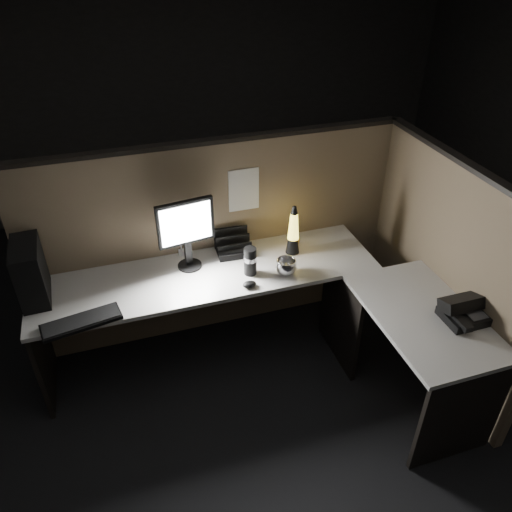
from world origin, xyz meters
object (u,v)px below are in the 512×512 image
object	(u,v)px
monitor	(186,228)
desk_phone	(462,311)
pc_tower	(30,272)
keyboard	(81,322)
lava_lamp	(293,234)

from	to	relation	value
monitor	desk_phone	distance (m)	1.77
pc_tower	monitor	world-z (taller)	monitor
keyboard	desk_phone	xyz separation A→B (m)	(2.14, -0.64, 0.04)
pc_tower	keyboard	size ratio (longest dim) A/B	0.82
lava_lamp	desk_phone	bearing A→B (deg)	-54.13
monitor	lava_lamp	distance (m)	0.75
lava_lamp	desk_phone	xyz separation A→B (m)	(0.70, -0.96, -0.10)
monitor	lava_lamp	bearing A→B (deg)	-13.06
keyboard	desk_phone	world-z (taller)	desk_phone
desk_phone	keyboard	bearing A→B (deg)	163.39
lava_lamp	pc_tower	bearing A→B (deg)	179.19
pc_tower	desk_phone	size ratio (longest dim) A/B	1.46
pc_tower	desk_phone	bearing A→B (deg)	-24.58
pc_tower	keyboard	world-z (taller)	pc_tower
lava_lamp	desk_phone	size ratio (longest dim) A/B	1.42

